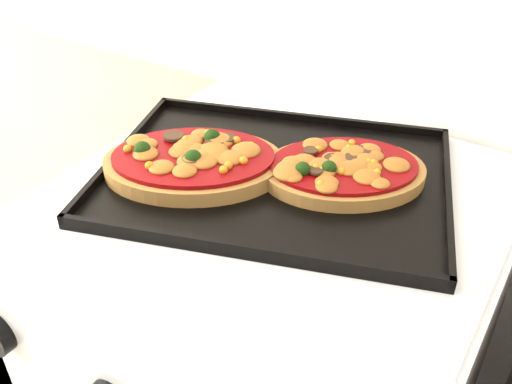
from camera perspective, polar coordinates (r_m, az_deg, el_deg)
The scene contains 3 objects.
baking_tray at distance 0.80m, azimuth 1.92°, elevation 1.83°, with size 0.47×0.35×0.02m, color black.
pizza_left at distance 0.80m, azimuth -6.27°, elevation 3.15°, with size 0.25×0.18×0.04m, color #A46E38, non-canonical shape.
pizza_right at distance 0.79m, azimuth 8.76°, elevation 2.32°, with size 0.23×0.16×0.03m, color #A46E38, non-canonical shape.
Camera 1 is at (0.27, 1.15, 1.35)m, focal length 40.00 mm.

